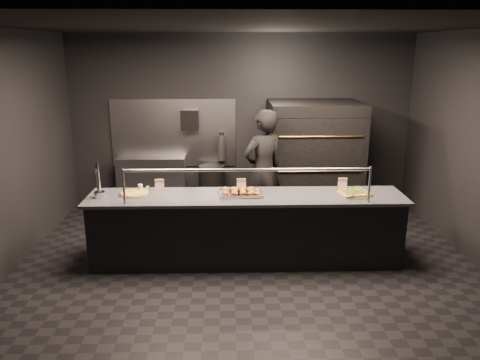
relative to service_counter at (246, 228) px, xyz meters
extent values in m
plane|color=black|center=(0.00, 0.00, -0.46)|extent=(6.00, 6.00, 0.00)
plane|color=black|center=(0.00, 0.00, 2.54)|extent=(6.00, 6.00, 0.00)
cube|color=black|center=(0.00, 2.50, 1.04)|extent=(6.00, 0.04, 3.00)
cube|color=black|center=(0.00, -2.50, 1.04)|extent=(6.00, 0.04, 3.00)
cube|color=black|center=(-3.00, 0.00, 1.04)|extent=(0.04, 5.00, 3.00)
cube|color=#99999E|center=(-1.20, 2.48, 0.84)|extent=(2.20, 0.02, 1.20)
cube|color=black|center=(0.00, 0.00, -0.02)|extent=(4.00, 0.70, 0.88)
cube|color=#3E3E44|center=(0.00, 0.00, 0.44)|extent=(4.10, 0.78, 0.04)
cylinder|color=#99999E|center=(-1.50, -0.30, 0.68)|extent=(0.03, 0.03, 0.45)
cylinder|color=#99999E|center=(1.50, -0.30, 0.68)|extent=(0.03, 0.03, 0.45)
cylinder|color=#99999E|center=(0.00, -0.30, 0.88)|extent=(3.00, 0.04, 0.04)
cube|color=black|center=(1.20, 1.90, -0.16)|extent=(1.50, 1.15, 0.60)
cube|color=black|center=(1.20, 1.90, 0.44)|extent=(1.50, 1.20, 0.55)
cube|color=black|center=(1.20, 1.90, 0.99)|extent=(1.50, 1.20, 0.55)
cube|color=black|center=(1.20, 1.90, 1.36)|extent=(1.50, 1.20, 0.18)
cylinder|color=gold|center=(1.20, 1.28, 0.44)|extent=(1.30, 0.02, 0.02)
cylinder|color=gold|center=(1.20, 1.28, 0.99)|extent=(1.30, 0.02, 0.02)
cube|color=#99999E|center=(-1.60, 2.32, -0.01)|extent=(1.20, 0.35, 0.90)
cube|color=black|center=(-0.90, 2.39, 1.09)|extent=(0.30, 0.20, 0.35)
cylinder|color=#B2B2B7|center=(-0.35, 2.40, 0.59)|extent=(0.14, 0.14, 0.45)
cube|color=black|center=(-0.35, 2.40, 0.84)|extent=(0.10, 0.06, 0.06)
cylinder|color=silver|center=(-1.87, -0.04, 0.49)|extent=(0.14, 0.14, 0.08)
cylinder|color=silver|center=(-1.87, -0.04, 0.67)|extent=(0.05, 0.05, 0.35)
cylinder|color=silver|center=(-1.87, -0.12, 0.82)|extent=(0.02, 0.10, 0.02)
cone|color=black|center=(-1.87, -0.04, 0.91)|extent=(0.05, 0.05, 0.14)
cylinder|color=silver|center=(-1.45, 0.08, 0.46)|extent=(0.42, 0.42, 0.01)
cylinder|color=gold|center=(-1.45, 0.08, 0.47)|extent=(0.36, 0.36, 0.02)
cylinder|color=#F0B74E|center=(-1.45, 0.08, 0.49)|extent=(0.32, 0.32, 0.01)
cube|color=silver|center=(-0.10, 0.04, 0.47)|extent=(0.56, 0.45, 0.02)
ellipsoid|color=#AE7225|center=(-0.27, -0.04, 0.51)|extent=(0.09, 0.09, 0.06)
ellipsoid|color=#AE7225|center=(-0.27, 0.12, 0.51)|extent=(0.09, 0.09, 0.06)
ellipsoid|color=#AE7225|center=(-0.16, -0.04, 0.51)|extent=(0.09, 0.09, 0.06)
ellipsoid|color=#AE7225|center=(-0.16, 0.12, 0.51)|extent=(0.09, 0.09, 0.06)
ellipsoid|color=#AE7225|center=(-0.04, -0.04, 0.51)|extent=(0.09, 0.09, 0.06)
ellipsoid|color=#AE7225|center=(-0.04, 0.12, 0.51)|extent=(0.09, 0.09, 0.06)
ellipsoid|color=#AE7225|center=(0.07, -0.04, 0.51)|extent=(0.09, 0.09, 0.06)
ellipsoid|color=#AE7225|center=(0.07, 0.12, 0.51)|extent=(0.09, 0.09, 0.06)
cube|color=silver|center=(0.00, 0.02, 0.47)|extent=(0.44, 0.34, 0.02)
ellipsoid|color=#AE7225|center=(-0.14, -0.05, 0.50)|extent=(0.08, 0.08, 0.05)
ellipsoid|color=#AE7225|center=(-0.14, 0.09, 0.50)|extent=(0.08, 0.08, 0.05)
ellipsoid|color=#AE7225|center=(-0.05, -0.05, 0.50)|extent=(0.08, 0.08, 0.05)
ellipsoid|color=#AE7225|center=(-0.05, 0.09, 0.50)|extent=(0.08, 0.08, 0.05)
ellipsoid|color=#AE7225|center=(0.05, -0.05, 0.50)|extent=(0.08, 0.08, 0.05)
ellipsoid|color=#AE7225|center=(0.05, 0.09, 0.50)|extent=(0.08, 0.08, 0.05)
ellipsoid|color=#AE7225|center=(0.14, -0.05, 0.50)|extent=(0.08, 0.08, 0.05)
ellipsoid|color=#AE7225|center=(0.14, 0.09, 0.50)|extent=(0.08, 0.08, 0.05)
cylinder|color=silver|center=(1.40, 0.01, 0.46)|extent=(0.47, 0.47, 0.01)
cube|color=gold|center=(1.40, 0.01, 0.48)|extent=(0.43, 0.40, 0.02)
cube|color=#F0B74E|center=(1.40, 0.01, 0.49)|extent=(0.41, 0.38, 0.01)
cube|color=#427D1F|center=(1.40, 0.01, 0.50)|extent=(0.39, 0.36, 0.01)
cylinder|color=silver|center=(-1.40, 0.22, 0.50)|extent=(0.06, 0.06, 0.10)
cylinder|color=silver|center=(-1.30, 0.22, 0.49)|extent=(0.04, 0.04, 0.08)
cube|color=white|center=(-1.16, 0.28, 0.53)|extent=(0.12, 0.04, 0.15)
cube|color=white|center=(-0.06, 0.28, 0.53)|extent=(0.12, 0.04, 0.15)
cube|color=white|center=(1.31, 0.28, 0.53)|extent=(0.12, 0.04, 0.15)
cylinder|color=black|center=(-0.53, 2.22, -0.08)|extent=(0.46, 0.46, 0.77)
imported|color=black|center=(0.30, 1.15, 0.48)|extent=(0.82, 0.73, 1.89)
camera|label=1|loc=(-0.23, -5.75, 2.29)|focal=35.00mm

